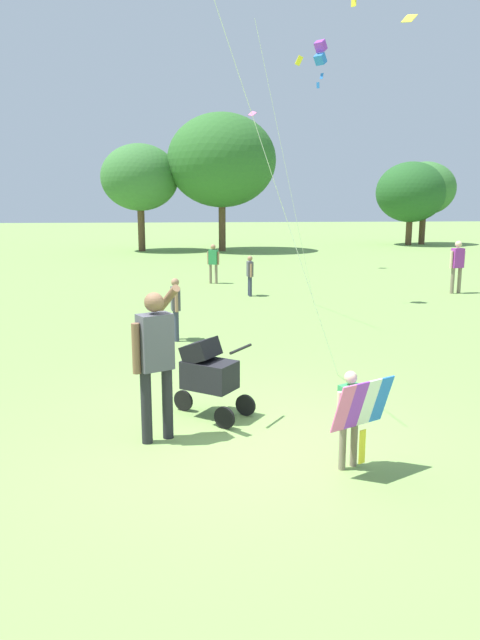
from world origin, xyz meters
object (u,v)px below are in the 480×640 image
object	(u,v)px
child_with_butterfly_kite	(352,410)
person_adult_flyer	(155,353)
stroller	(208,371)
person_couple_left	(213,261)
person_red_shirt	(176,304)
person_kid_running	(457,263)
person_sitting_far	(250,272)
kite_orange_delta	(320,56)

from	to	relation	value
child_with_butterfly_kite	person_adult_flyer	bearing A→B (deg)	155.37
child_with_butterfly_kite	stroller	xyz separation A→B (m)	(-1.42, 1.66, -0.04)
person_adult_flyer	person_couple_left	xyz separation A→B (m)	(1.18, 12.76, -0.30)
person_adult_flyer	stroller	size ratio (longest dim) A/B	1.73
person_red_shirt	stroller	bearing A→B (deg)	-83.32
child_with_butterfly_kite	person_couple_left	bearing A→B (deg)	93.58
child_with_butterfly_kite	person_red_shirt	size ratio (longest dim) A/B	0.85
person_kid_running	person_adult_flyer	bearing A→B (deg)	-128.86
child_with_butterfly_kite	person_sitting_far	xyz separation A→B (m)	(0.08, 11.11, 0.03)
child_with_butterfly_kite	person_red_shirt	xyz separation A→B (m)	(-1.92, 5.88, 0.09)
stroller	person_sitting_far	distance (m)	9.57
stroller	person_adult_flyer	bearing A→B (deg)	-130.61
kite_orange_delta	person_kid_running	size ratio (longest dim) A/B	4.25
person_sitting_far	person_kid_running	distance (m)	6.06
child_with_butterfly_kite	person_sitting_far	world-z (taller)	person_sitting_far
kite_orange_delta	person_kid_running	world-z (taller)	kite_orange_delta
stroller	person_kid_running	size ratio (longest dim) A/B	0.69
person_adult_flyer	person_couple_left	distance (m)	12.82
person_adult_flyer	person_kid_running	distance (m)	13.02
person_adult_flyer	person_red_shirt	xyz separation A→B (m)	(0.12, 4.95, -0.32)
child_with_butterfly_kite	stroller	bearing A→B (deg)	130.61
stroller	person_kid_running	xyz separation A→B (m)	(7.55, 9.42, 0.30)
person_adult_flyer	person_couple_left	bearing A→B (deg)	84.71
person_adult_flyer	person_couple_left	world-z (taller)	person_adult_flyer
stroller	person_red_shirt	bearing A→B (deg)	96.68
kite_orange_delta	person_couple_left	size ratio (longest dim) A/B	5.11
person_red_shirt	person_kid_running	size ratio (longest dim) A/B	0.81
person_red_shirt	person_sitting_far	distance (m)	5.59
person_kid_running	child_with_butterfly_kite	bearing A→B (deg)	-118.97
stroller	kite_orange_delta	bearing A→B (deg)	69.13
person_adult_flyer	person_kid_running	xyz separation A→B (m)	(8.17, 10.14, -0.15)
child_with_butterfly_kite	person_kid_running	world-z (taller)	person_kid_running
kite_orange_delta	person_kid_running	xyz separation A→B (m)	(4.52, 1.47, -5.23)
child_with_butterfly_kite	person_kid_running	xyz separation A→B (m)	(6.13, 11.07, 0.26)
child_with_butterfly_kite	person_red_shirt	bearing A→B (deg)	108.03
person_red_shirt	person_sitting_far	bearing A→B (deg)	69.14
kite_orange_delta	stroller	bearing A→B (deg)	-110.87
child_with_butterfly_kite	person_kid_running	size ratio (longest dim) A/B	0.69
kite_orange_delta	person_sitting_far	xyz separation A→B (m)	(-1.53, 1.51, -5.46)
child_with_butterfly_kite	stroller	distance (m)	2.18
child_with_butterfly_kite	person_kid_running	distance (m)	12.66
child_with_butterfly_kite	person_kid_running	bearing A→B (deg)	61.03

